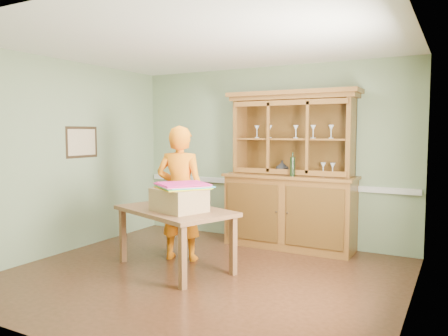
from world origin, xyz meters
The scene contains 14 objects.
floor centered at (0.00, 0.00, 0.00)m, with size 4.50×4.50×0.00m, color #4E2919.
ceiling centered at (0.00, 0.00, 2.70)m, with size 4.50×4.50×0.00m, color white.
wall_back centered at (0.00, 2.00, 1.35)m, with size 4.50×4.50×0.00m, color gray.
wall_left centered at (-2.25, 0.00, 1.35)m, with size 4.00×4.00×0.00m, color gray.
wall_right centered at (2.25, 0.00, 1.35)m, with size 4.00×4.00×0.00m, color gray.
wall_front centered at (0.00, -2.00, 1.35)m, with size 4.50×4.50×0.00m, color gray.
chair_rail centered at (0.00, 1.98, 0.90)m, with size 4.41×0.05×0.08m, color silver.
framed_map centered at (-2.23, 0.30, 1.55)m, with size 0.03×0.60×0.46m.
window_panel centered at (2.23, -0.30, 1.50)m, with size 0.03×0.96×1.36m.
china_hutch centered at (0.45, 1.74, 0.80)m, with size 1.95×0.64×2.29m.
dining_table centered at (-0.45, 0.10, 0.66)m, with size 1.71×1.36×0.75m.
cardboard_box centered at (-0.31, -0.01, 0.89)m, with size 0.59×0.47×0.28m, color tan.
kite_stack centered at (-0.27, 0.02, 1.06)m, with size 0.76×0.76×0.06m.
person centered at (-0.61, 0.45, 0.89)m, with size 0.65×0.43×1.78m, color orange.
Camera 1 is at (2.65, -4.30, 1.69)m, focal length 35.00 mm.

